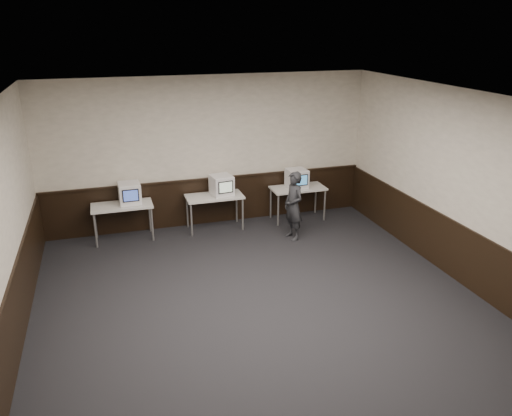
{
  "coord_description": "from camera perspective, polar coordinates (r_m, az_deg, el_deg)",
  "views": [
    {
      "loc": [
        -2.11,
        -6.17,
        4.18
      ],
      "look_at": [
        0.3,
        1.6,
        1.15
      ],
      "focal_mm": 35.0,
      "sensor_mm": 36.0,
      "label": 1
    }
  ],
  "objects": [
    {
      "name": "wainscot_right",
      "position": [
        9.1,
        22.78,
        -5.13
      ],
      "size": [
        0.04,
        7.98,
        1.0
      ],
      "primitive_type": "cube",
      "color": "black",
      "rests_on": "right_wall"
    },
    {
      "name": "emac_left",
      "position": [
        10.33,
        -14.25,
        1.66
      ],
      "size": [
        0.44,
        0.47,
        0.43
      ],
      "rotation": [
        0.0,
        0.0,
        0.03
      ],
      "color": "white",
      "rests_on": "desk_left"
    },
    {
      "name": "emac_center",
      "position": [
        10.53,
        -3.95,
        2.62
      ],
      "size": [
        0.49,
        0.51,
        0.43
      ],
      "rotation": [
        0.0,
        0.0,
        0.14
      ],
      "color": "white",
      "rests_on": "desk_center"
    },
    {
      "name": "emac_right",
      "position": [
        11.03,
        4.69,
        3.39
      ],
      "size": [
        0.45,
        0.48,
        0.42
      ],
      "rotation": [
        0.0,
        0.0,
        0.07
      ],
      "color": "white",
      "rests_on": "desk_right"
    },
    {
      "name": "wainscot_rail",
      "position": [
        10.82,
        -5.25,
        3.37
      ],
      "size": [
        6.98,
        0.06,
        0.04
      ],
      "primitive_type": "cube",
      "color": "black",
      "rests_on": "wainscot_back"
    },
    {
      "name": "wainscot_left",
      "position": [
        7.31,
        -26.04,
        -12.12
      ],
      "size": [
        0.04,
        7.98,
        1.0
      ],
      "primitive_type": "cube",
      "color": "black",
      "rests_on": "left_wall"
    },
    {
      "name": "desk_left",
      "position": [
        10.38,
        -15.06,
        -0.01
      ],
      "size": [
        1.2,
        0.6,
        0.75
      ],
      "color": "silver",
      "rests_on": "ground"
    },
    {
      "name": "floor",
      "position": [
        7.74,
        1.4,
        -12.25
      ],
      "size": [
        8.0,
        8.0,
        0.0
      ],
      "primitive_type": "plane",
      "color": "black",
      "rests_on": "ground"
    },
    {
      "name": "ceiling",
      "position": [
        6.59,
        1.65,
        11.87
      ],
      "size": [
        8.0,
        8.0,
        0.0
      ],
      "primitive_type": "plane",
      "rotation": [
        3.14,
        0.0,
        0.0
      ],
      "color": "white",
      "rests_on": "back_wall"
    },
    {
      "name": "person",
      "position": [
        10.08,
        4.31,
        0.24
      ],
      "size": [
        0.43,
        0.57,
        1.42
      ],
      "primitive_type": "imported",
      "rotation": [
        0.0,
        0.0,
        -1.38
      ],
      "color": "#25262A",
      "rests_on": "ground"
    },
    {
      "name": "desk_center",
      "position": [
        10.59,
        -4.78,
        1.06
      ],
      "size": [
        1.2,
        0.6,
        0.75
      ],
      "color": "silver",
      "rests_on": "ground"
    },
    {
      "name": "wainscot_back",
      "position": [
        11.0,
        -5.19,
        0.8
      ],
      "size": [
        6.98,
        0.04,
        1.0
      ],
      "primitive_type": "cube",
      "color": "black",
      "rests_on": "back_wall"
    },
    {
      "name": "right_wall",
      "position": [
        8.73,
        23.86,
        1.44
      ],
      "size": [
        0.0,
        8.0,
        8.0
      ],
      "primitive_type": "plane",
      "rotation": [
        1.57,
        0.0,
        -1.57
      ],
      "color": "beige",
      "rests_on": "ground"
    },
    {
      "name": "back_wall",
      "position": [
        10.7,
        -5.4,
        6.4
      ],
      "size": [
        7.0,
        0.0,
        7.0
      ],
      "primitive_type": "plane",
      "rotation": [
        1.57,
        0.0,
        0.0
      ],
      "color": "beige",
      "rests_on": "ground"
    },
    {
      "name": "desk_right",
      "position": [
        11.12,
        4.81,
        2.02
      ],
      "size": [
        1.2,
        0.6,
        0.75
      ],
      "color": "silver",
      "rests_on": "ground"
    }
  ]
}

